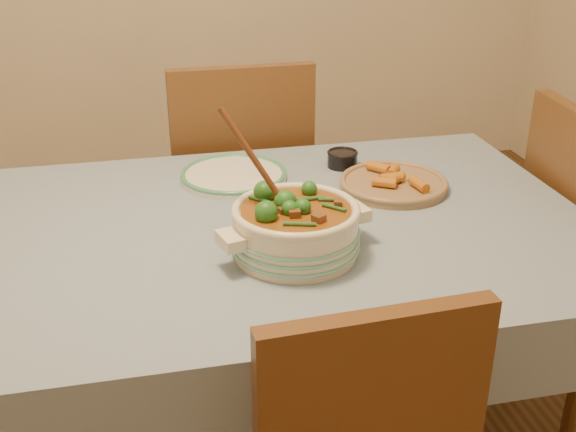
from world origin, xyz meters
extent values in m
cube|color=brown|center=(0.00, 0.00, 0.72)|extent=(1.60, 1.00, 0.05)
cube|color=gray|center=(0.00, 0.00, 0.75)|extent=(1.68, 1.08, 0.01)
cylinder|color=brown|center=(0.73, 0.43, 0.35)|extent=(0.07, 0.07, 0.70)
cylinder|color=beige|center=(0.06, -0.16, 0.81)|extent=(0.34, 0.34, 0.11)
torus|color=beige|center=(0.06, -0.16, 0.87)|extent=(0.29, 0.29, 0.02)
cube|color=beige|center=(0.21, -0.12, 0.83)|extent=(0.06, 0.08, 0.03)
cube|color=beige|center=(-0.09, -0.20, 0.83)|extent=(0.06, 0.08, 0.03)
cylinder|color=brown|center=(0.06, -0.16, 0.86)|extent=(0.25, 0.25, 0.02)
cylinder|color=silver|center=(-0.01, 0.31, 0.77)|extent=(0.39, 0.39, 0.02)
torus|color=#408E63|center=(-0.01, 0.31, 0.78)|extent=(0.30, 0.30, 0.01)
cylinder|color=black|center=(0.32, 0.34, 0.78)|extent=(0.12, 0.12, 0.04)
torus|color=black|center=(0.32, 0.34, 0.80)|extent=(0.09, 0.09, 0.01)
cylinder|color=black|center=(0.32, 0.34, 0.79)|extent=(0.07, 0.07, 0.01)
cylinder|color=#917350|center=(0.41, 0.15, 0.77)|extent=(0.35, 0.35, 0.02)
torus|color=#917350|center=(0.41, 0.15, 0.78)|extent=(0.30, 0.30, 0.02)
cube|color=brown|center=(0.07, 0.83, 0.50)|extent=(0.47, 0.47, 0.04)
cube|color=brown|center=(0.07, 0.62, 0.75)|extent=(0.47, 0.05, 0.50)
cylinder|color=brown|center=(0.27, 1.04, 0.25)|extent=(0.04, 0.04, 0.50)
cylinder|color=brown|center=(-0.13, 1.03, 0.25)|extent=(0.04, 0.04, 0.50)
cylinder|color=brown|center=(0.27, 0.63, 0.25)|extent=(0.04, 0.04, 0.50)
cylinder|color=brown|center=(-0.13, 0.63, 0.25)|extent=(0.04, 0.04, 0.50)
cube|color=brown|center=(0.09, -0.65, 0.67)|extent=(0.42, 0.06, 0.45)
cube|color=brown|center=(0.89, 0.05, 0.73)|extent=(0.07, 0.46, 0.49)
cylinder|color=brown|center=(0.91, 0.24, 0.24)|extent=(0.04, 0.04, 0.49)
camera|label=1|loc=(-0.27, -1.58, 1.53)|focal=45.00mm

